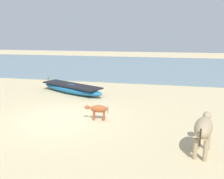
{
  "coord_description": "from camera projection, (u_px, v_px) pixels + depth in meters",
  "views": [
    {
      "loc": [
        3.96,
        -8.54,
        3.3
      ],
      "look_at": [
        1.29,
        3.05,
        0.6
      ],
      "focal_mm": 38.54,
      "sensor_mm": 36.0,
      "label": 1
    }
  ],
  "objects": [
    {
      "name": "sea_water",
      "position": [
        130.0,
        65.0,
        26.48
      ],
      "size": [
        60.0,
        20.0,
        0.08
      ],
      "primitive_type": "cube",
      "color": "slate",
      "rests_on": "ground"
    },
    {
      "name": "ground",
      "position": [
        64.0,
        119.0,
        9.71
      ],
      "size": [
        80.0,
        80.0,
        0.0
      ],
      "primitive_type": "plane",
      "color": "#CCB789"
    },
    {
      "name": "calf_near_rust",
      "position": [
        98.0,
        109.0,
        9.47
      ],
      "size": [
        0.95,
        0.35,
        0.62
      ],
      "rotation": [
        0.0,
        0.0,
        3.26
      ],
      "color": "#9E4C28",
      "rests_on": "ground"
    },
    {
      "name": "fishing_boat_4",
      "position": [
        71.0,
        88.0,
        13.97
      ],
      "size": [
        4.62,
        2.91,
        0.71
      ],
      "rotation": [
        0.0,
        0.0,
        2.7
      ],
      "color": "#1E669E",
      "rests_on": "ground"
    },
    {
      "name": "cow_adult_dun",
      "position": [
        204.0,
        128.0,
        6.69
      ],
      "size": [
        0.75,
        1.63,
        1.07
      ],
      "rotation": [
        0.0,
        0.0,
        1.33
      ],
      "color": "tan",
      "rests_on": "ground"
    }
  ]
}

